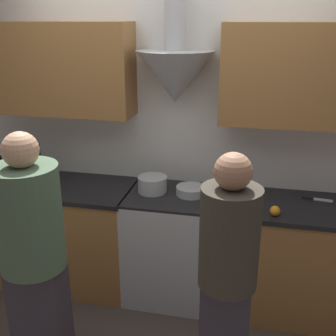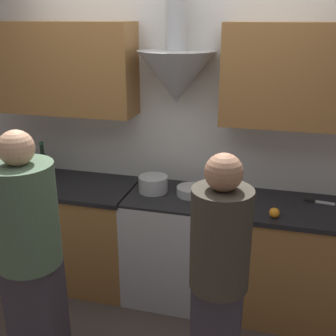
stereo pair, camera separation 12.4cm
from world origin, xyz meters
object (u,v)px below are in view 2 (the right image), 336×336
Objects in this scene: stove_range at (171,244)px; wine_bottle_2 at (22,164)px; stock_pot at (153,184)px; orange_fruit at (274,213)px; wine_bottle_0 at (3,163)px; wine_bottle_3 at (34,165)px; mixing_bowl at (191,191)px; wine_bottle_1 at (13,165)px; person_foreground_right at (218,284)px; person_foreground_left at (30,253)px; wine_bottle_4 at (44,166)px.

wine_bottle_2 is (-1.27, -0.02, 0.58)m from stove_range.
orange_fruit is at bearing -13.77° from stock_pot.
wine_bottle_3 reaches higher than wine_bottle_0.
wine_bottle_3 is 1.33m from mixing_bowl.
wine_bottle_1 reaches higher than mixing_bowl.
person_foreground_right is (0.67, -1.08, -0.07)m from stock_pot.
mixing_bowl is 0.14× the size of person_foreground_right.
mixing_bowl is (1.62, 0.03, -0.10)m from wine_bottle_0.
person_foreground_right reaches higher than mixing_bowl.
person_foreground_right is at bearing -57.95° from stock_pot.
person_foreground_left is at bearing -49.56° from wine_bottle_0.
stove_range is 1.26m from person_foreground_right.
wine_bottle_2 is at bearing -178.04° from stock_pot.
wine_bottle_0 is 2.25m from orange_fruit.
wine_bottle_2 reaches higher than mixing_bowl.
person_foreground_left is (0.49, -1.02, -0.14)m from wine_bottle_4.
stock_pot is (1.02, 0.02, -0.07)m from wine_bottle_3.
wine_bottle_4 reaches higher than wine_bottle_0.
wine_bottle_0 is 0.21× the size of person_foreground_right.
stove_range is at bearing 0.67° from wine_bottle_1.
stock_pot reaches higher than stove_range.
person_foreground_left is (0.69, -1.02, -0.14)m from wine_bottle_2.
wine_bottle_0 is at bearing -178.90° from stock_pot.
wine_bottle_0 reaches higher than mixing_bowl.
mixing_bowl is at bearing 55.05° from person_foreground_left.
wine_bottle_4 is at bearing 115.77° from person_foreground_left.
wine_bottle_0 is 2.25m from person_foreground_right.
mixing_bowl is 3.20× the size of orange_fruit.
orange_fruit is at bearing -5.16° from wine_bottle_0.
stock_pot is (1.12, 0.04, -0.07)m from wine_bottle_2.
mixing_bowl is at bearing 108.90° from person_foreground_right.
wine_bottle_3 is at bearing -178.95° from stock_pot.
person_foreground_right reaches higher than stock_pot.
person_foreground_left reaches higher than person_foreground_right.
wine_bottle_1 reaches higher than stock_pot.
stove_range is 1.40m from wine_bottle_2.
stock_pot reaches higher than mixing_bowl.
wine_bottle_4 is at bearing -178.13° from stock_pot.
stock_pot is (0.93, 0.03, -0.08)m from wine_bottle_4.
stock_pot is 1.27m from person_foreground_right.
person_foreground_right is at bearing -63.73° from stove_range.
wine_bottle_3 is at bearing 148.06° from person_foreground_right.
stock_pot is at bearing 67.55° from person_foreground_left.
wine_bottle_1 is 1.22m from stock_pot.
person_foreground_left reaches higher than wine_bottle_1.
stove_range is 1.31m from wine_bottle_3.
orange_fruit is (1.86, -0.20, -0.10)m from wine_bottle_4.
wine_bottle_0 is 1.36m from person_foreground_left.
wine_bottle_3 reaches higher than stock_pot.
wine_bottle_0 reaches higher than wine_bottle_1.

